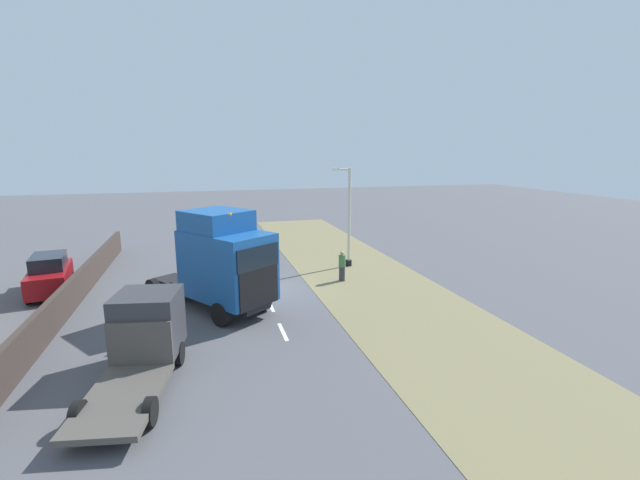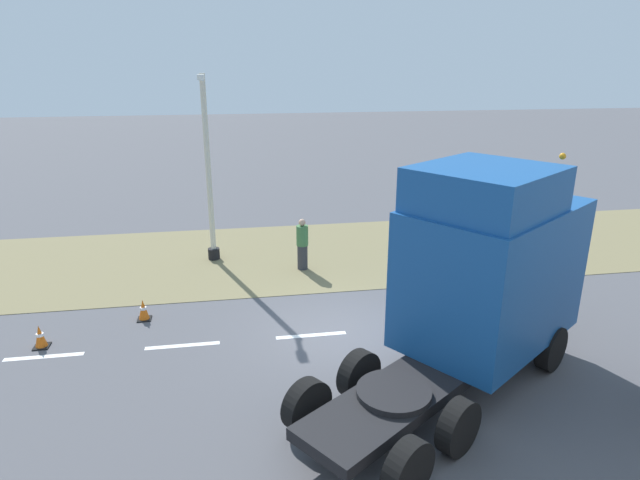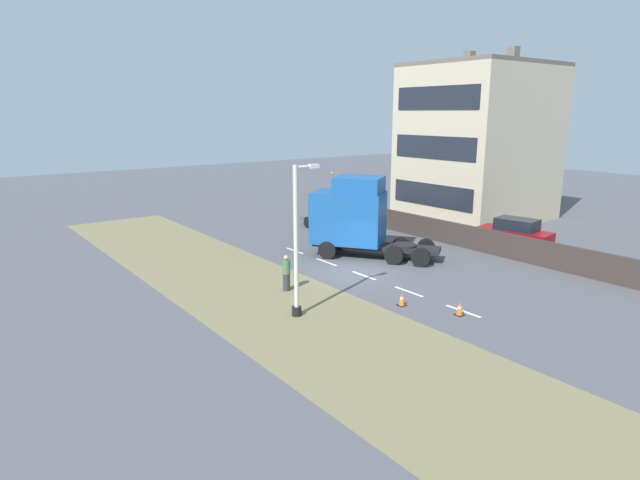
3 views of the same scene
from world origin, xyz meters
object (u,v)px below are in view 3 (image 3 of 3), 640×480
(lorry_cab, at_px, (353,216))
(parked_car, at_px, (515,235))
(lamp_post, at_px, (297,251))
(pedestrian, at_px, (286,273))
(traffic_cone_trailing, at_px, (402,299))
(traffic_cone_lead, at_px, (460,309))
(flatbed_truck, at_px, (338,215))

(lorry_cab, bearing_deg, parked_car, -66.16)
(lorry_cab, bearing_deg, lamp_post, -178.72)
(pedestrian, relative_size, traffic_cone_trailing, 3.01)
(parked_car, xyz_separation_m, traffic_cone_lead, (-11.21, -4.92, -0.70))
(lamp_post, xyz_separation_m, pedestrian, (1.37, 2.95, -1.94))
(lorry_cab, height_order, flatbed_truck, lorry_cab)
(traffic_cone_lead, bearing_deg, flatbed_truck, 69.99)
(parked_car, distance_m, lamp_post, 16.77)
(parked_car, bearing_deg, flatbed_truck, 110.35)
(pedestrian, xyz_separation_m, traffic_cone_trailing, (2.95, -4.72, -0.58))
(flatbed_truck, height_order, lamp_post, lamp_post)
(parked_car, bearing_deg, lamp_post, 173.73)
(parked_car, xyz_separation_m, traffic_cone_trailing, (-12.32, -2.65, -0.70))
(flatbed_truck, distance_m, traffic_cone_lead, 16.01)
(flatbed_truck, relative_size, parked_car, 1.32)
(lorry_cab, relative_size, traffic_cone_lead, 12.41)
(lorry_cab, xyz_separation_m, traffic_cone_trailing, (-3.75, -7.77, -2.08))
(flatbed_truck, bearing_deg, lamp_post, 55.47)
(flatbed_truck, distance_m, traffic_cone_trailing, 14.38)
(flatbed_truck, xyz_separation_m, traffic_cone_lead, (-5.47, -15.01, -1.10))
(traffic_cone_lead, height_order, traffic_cone_trailing, same)
(pedestrian, xyz_separation_m, traffic_cone_lead, (4.06, -6.98, -0.58))
(lorry_cab, xyz_separation_m, traffic_cone_lead, (-2.65, -10.03, -2.08))
(lorry_cab, height_order, lamp_post, lamp_post)
(lorry_cab, bearing_deg, pedestrian, 169.13)
(flatbed_truck, relative_size, lamp_post, 0.95)
(parked_car, height_order, traffic_cone_lead, parked_car)
(parked_car, xyz_separation_m, lamp_post, (-16.65, -0.89, 1.81))
(flatbed_truck, height_order, traffic_cone_lead, flatbed_truck)
(lorry_cab, relative_size, parked_car, 1.59)
(lamp_post, bearing_deg, traffic_cone_lead, -36.57)
(parked_car, relative_size, traffic_cone_lead, 7.80)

